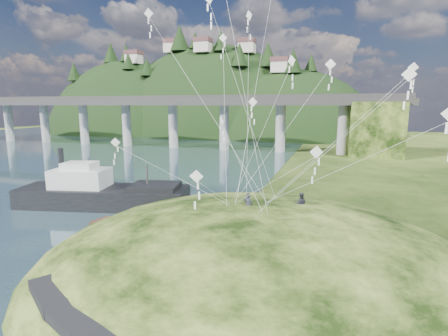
% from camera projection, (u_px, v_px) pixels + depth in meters
% --- Properties ---
extents(ground, '(320.00, 320.00, 0.00)m').
position_uv_depth(ground, '(150.00, 269.00, 26.63)').
color(ground, black).
rests_on(ground, ground).
extents(grass_hill, '(36.00, 32.00, 13.00)m').
position_uv_depth(grass_hill, '(258.00, 290.00, 26.37)').
color(grass_hill, black).
rests_on(grass_hill, ground).
extents(bridge, '(160.00, 11.00, 15.00)m').
position_uv_depth(bridge, '(191.00, 114.00, 98.51)').
color(bridge, '#2D2B2B').
rests_on(bridge, ground).
extents(far_ridge, '(153.00, 70.00, 94.50)m').
position_uv_depth(far_ridge, '(202.00, 150.00, 155.53)').
color(far_ridge, black).
rests_on(far_ridge, ground).
extents(work_barge, '(21.15, 9.67, 7.15)m').
position_uv_depth(work_barge, '(101.00, 192.00, 42.62)').
color(work_barge, black).
rests_on(work_barge, ground).
extents(wooden_dock, '(15.08, 5.43, 1.07)m').
position_uv_depth(wooden_dock, '(154.00, 233.00, 32.68)').
color(wooden_dock, '#3A1F17').
rests_on(wooden_dock, ground).
extents(kite_flyers, '(4.45, 2.58, 2.01)m').
position_uv_depth(kite_flyers, '(283.00, 193.00, 26.29)').
color(kite_flyers, '#282A36').
rests_on(kite_flyers, ground).
extents(kite_swarm, '(20.67, 16.36, 19.85)m').
position_uv_depth(kite_swarm, '(267.00, 57.00, 24.85)').
color(kite_swarm, white).
rests_on(kite_swarm, ground).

